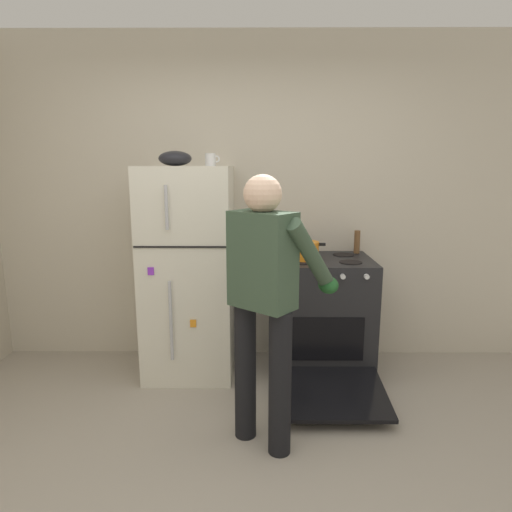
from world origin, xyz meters
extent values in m
cube|color=beige|center=(0.00, 1.95, 1.35)|extent=(6.00, 0.10, 2.70)
cube|color=silver|center=(-0.48, 1.57, 0.82)|extent=(0.68, 0.68, 1.64)
cube|color=black|center=(-0.48, 1.23, 1.08)|extent=(0.67, 0.01, 0.01)
cylinder|color=#B7B7BC|center=(-0.56, 1.20, 0.54)|extent=(0.02, 0.02, 0.60)
cylinder|color=#B7B7BC|center=(-0.56, 1.20, 1.36)|extent=(0.02, 0.02, 0.31)
cube|color=purple|center=(-0.70, 1.22, 0.91)|extent=(0.04, 0.01, 0.06)
cube|color=orange|center=(-0.41, 1.22, 0.52)|extent=(0.04, 0.01, 0.06)
cube|color=black|center=(0.58, 1.57, 0.46)|extent=(0.76, 0.64, 0.93)
cube|color=black|center=(0.58, 1.25, 0.39)|extent=(0.53, 0.01, 0.33)
cylinder|color=black|center=(0.40, 1.43, 0.93)|extent=(0.17, 0.17, 0.01)
cylinder|color=black|center=(0.76, 1.43, 0.93)|extent=(0.17, 0.17, 0.01)
cylinder|color=black|center=(0.40, 1.71, 0.93)|extent=(0.17, 0.17, 0.01)
cylinder|color=black|center=(0.76, 1.71, 0.93)|extent=(0.17, 0.17, 0.01)
cylinder|color=silver|center=(0.32, 1.23, 0.87)|extent=(0.04, 0.03, 0.04)
cylinder|color=silver|center=(0.49, 1.23, 0.87)|extent=(0.04, 0.03, 0.04)
cylinder|color=silver|center=(0.67, 1.23, 0.87)|extent=(0.04, 0.03, 0.04)
cylinder|color=silver|center=(0.84, 1.23, 0.87)|extent=(0.04, 0.03, 0.04)
cube|color=black|center=(0.58, 0.96, 0.12)|extent=(0.72, 0.59, 0.11)
cylinder|color=black|center=(-0.01, 0.65, 0.43)|extent=(0.13, 0.13, 0.86)
cylinder|color=black|center=(0.19, 0.48, 0.43)|extent=(0.13, 0.13, 0.86)
cube|color=#384C38|center=(0.09, 0.57, 1.13)|extent=(0.41, 0.38, 0.54)
sphere|color=beige|center=(0.09, 0.57, 1.49)|extent=(0.21, 0.21, 0.21)
sphere|color=#313131|center=(0.09, 0.57, 1.46)|extent=(0.15, 0.15, 0.15)
cylinder|color=#384C38|center=(0.06, 0.84, 1.15)|extent=(0.35, 0.41, 0.47)
cylinder|color=#384C38|center=(0.37, 0.59, 1.15)|extent=(0.35, 0.41, 0.47)
ellipsoid|color=#1E5123|center=(0.18, 0.99, 0.94)|extent=(0.12, 0.18, 0.10)
ellipsoid|color=#1E5123|center=(0.49, 0.74, 0.94)|extent=(0.12, 0.18, 0.10)
cylinder|color=orange|center=(0.42, 1.52, 1.00)|extent=(0.22, 0.22, 0.14)
cube|color=black|center=(0.28, 1.52, 1.05)|extent=(0.05, 0.03, 0.02)
cube|color=black|center=(0.56, 1.52, 1.05)|extent=(0.05, 0.03, 0.02)
cylinder|color=silver|center=(-0.30, 1.62, 1.69)|extent=(0.08, 0.08, 0.10)
torus|color=silver|center=(-0.25, 1.62, 1.69)|extent=(0.06, 0.01, 0.06)
cylinder|color=brown|center=(0.88, 1.77, 1.03)|extent=(0.05, 0.05, 0.19)
ellipsoid|color=black|center=(-0.56, 1.57, 1.70)|extent=(0.25, 0.25, 0.11)
camera|label=1|loc=(0.07, -1.83, 1.64)|focal=31.06mm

